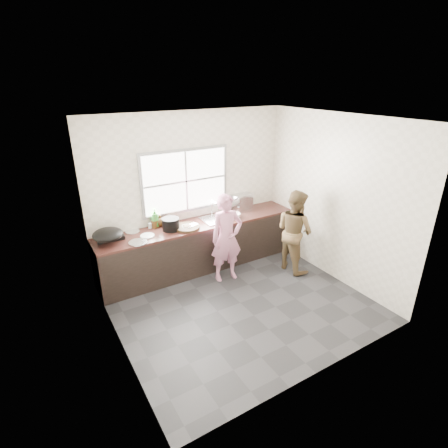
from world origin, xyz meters
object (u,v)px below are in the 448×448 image
bottle_brown_tall (155,223)px  pot_lid_right (133,232)px  cutting_board (187,227)px  dish_rack (241,201)px  person_side (295,231)px  bottle_green (155,218)px  bowl_crabs (234,216)px  black_pot (171,224)px  woman (227,241)px  plate_food (147,236)px  wok (108,235)px  pot_lid_left (138,242)px  glass_jar (150,226)px  bottle_brown_short (160,221)px  burner (109,235)px  bowl_held (228,215)px  bowl_mince (188,227)px

bottle_brown_tall → pot_lid_right: 0.38m
cutting_board → dish_rack: dish_rack is taller
person_side → bottle_green: (-2.10, 1.10, 0.30)m
bowl_crabs → pot_lid_right: bowl_crabs is taller
black_pot → bottle_green: size_ratio=0.85×
woman → bottle_green: woman is taller
black_pot → plate_food: black_pot is taller
bowl_crabs → dish_rack: 0.50m
plate_food → dish_rack: (1.96, 0.29, 0.14)m
person_side → bowl_crabs: bearing=40.4°
wok → pot_lid_left: (0.38, -0.21, -0.14)m
pot_lid_left → plate_food: bearing=36.8°
black_pot → glass_jar: bearing=137.1°
bottle_brown_short → glass_jar: size_ratio=2.15×
person_side → plate_food: (-2.35, 0.81, 0.14)m
bottle_brown_tall → wok: wok is taller
bottle_brown_tall → glass_jar: bearing=162.1°
plate_food → dish_rack: 1.99m
burner → dish_rack: dish_rack is taller
bowl_held → black_pot: black_pot is taller
person_side → dish_rack: size_ratio=3.69×
bowl_crabs → plate_food: size_ratio=0.90×
bowl_mince → bottle_green: bottle_green is taller
black_pot → plate_food: 0.43m
black_pot → bowl_held: bearing=1.8°
black_pot → bottle_brown_short: black_pot is taller
bowl_mince → plate_food: size_ratio=0.86×
bowl_crabs → bottle_brown_short: bottle_brown_short is taller
person_side → bottle_brown_tall: size_ratio=8.50×
cutting_board → pot_lid_left: cutting_board is taller
bottle_brown_short → pot_lid_left: bottle_brown_short is taller
black_pot → wok: wok is taller
bowl_crabs → plate_food: bowl_crabs is taller
pot_lid_left → cutting_board: bearing=6.9°
wok → pot_lid_left: wok is taller
pot_lid_left → person_side: bearing=-14.5°
person_side → bowl_held: person_side is taller
pot_lid_right → bottle_green: bearing=0.0°
bottle_brown_tall → bottle_brown_short: 0.11m
bottle_green → glass_jar: bottle_green is taller
bowl_mince → dish_rack: dish_rack is taller
bowl_mince → wok: bearing=175.4°
woman → glass_jar: bearing=150.0°
wok → burner: bearing=75.3°
pot_lid_right → black_pot: bearing=-23.7°
bottle_brown_tall → burner: (-0.75, 0.01, -0.06)m
cutting_board → bottle_brown_short: bottle_brown_short is taller
bowl_mince → burner: bearing=165.1°
person_side → glass_jar: person_side is taller
bowl_crabs → bottle_green: bearing=166.9°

